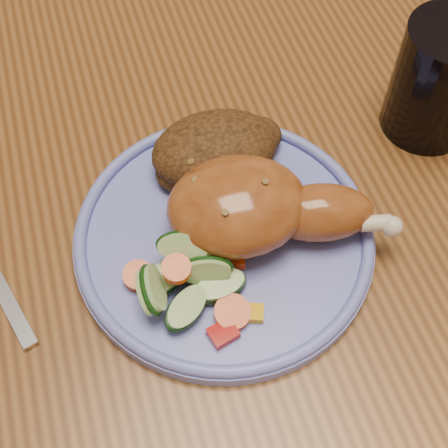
# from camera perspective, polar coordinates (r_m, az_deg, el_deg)

# --- Properties ---
(ground) EXTENTS (4.00, 4.00, 0.00)m
(ground) POSITION_cam_1_polar(r_m,az_deg,el_deg) (1.26, 2.36, -12.99)
(ground) COLOR #4E2F1A
(ground) RESTS_ON ground
(dining_table) EXTENTS (0.90, 1.40, 0.75)m
(dining_table) POSITION_cam_1_polar(r_m,az_deg,el_deg) (0.67, 4.35, 6.34)
(dining_table) COLOR brown
(dining_table) RESTS_ON ground
(plate) EXTENTS (0.24, 0.24, 0.01)m
(plate) POSITION_cam_1_polar(r_m,az_deg,el_deg) (0.51, 0.00, -1.28)
(plate) COLOR #6670CD
(plate) RESTS_ON dining_table
(plate_rim) EXTENTS (0.24, 0.24, 0.01)m
(plate_rim) POSITION_cam_1_polar(r_m,az_deg,el_deg) (0.50, 0.00, -0.62)
(plate_rim) COLOR #6670CD
(plate_rim) RESTS_ON plate
(chicken_leg) EXTENTS (0.18, 0.11, 0.06)m
(chicken_leg) POSITION_cam_1_polar(r_m,az_deg,el_deg) (0.48, 3.09, 1.52)
(chicken_leg) COLOR #964E1F
(chicken_leg) RESTS_ON plate
(rice_pilaf) EXTENTS (0.12, 0.08, 0.05)m
(rice_pilaf) POSITION_cam_1_polar(r_m,az_deg,el_deg) (0.53, -0.61, 6.83)
(rice_pilaf) COLOR #4B2C12
(rice_pilaf) RESTS_ON plate
(vegetable_pile) EXTENTS (0.10, 0.10, 0.05)m
(vegetable_pile) POSITION_cam_1_polar(r_m,az_deg,el_deg) (0.46, -3.33, -5.28)
(vegetable_pile) COLOR #A50A05
(vegetable_pile) RESTS_ON plate
(drinking_glass) EXTENTS (0.08, 0.08, 0.11)m
(drinking_glass) POSITION_cam_1_polar(r_m,az_deg,el_deg) (0.58, 19.12, 12.28)
(drinking_glass) COLOR black
(drinking_glass) RESTS_ON dining_table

